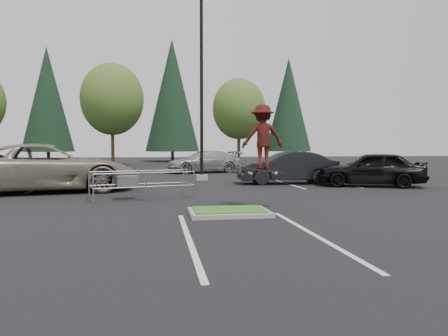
{
  "coord_description": "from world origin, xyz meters",
  "views": [
    {
      "loc": [
        -2.02,
        -11.89,
        1.93
      ],
      "look_at": [
        0.09,
        1.5,
        1.22
      ],
      "focal_mm": 35.0,
      "sensor_mm": 36.0,
      "label": 1
    }
  ],
  "objects": [
    {
      "name": "stall_lines",
      "position": [
        -1.35,
        6.02,
        0.0
      ],
      "size": [
        22.62,
        17.6,
        0.01
      ],
      "color": "silver",
      "rests_on": "ground"
    },
    {
      "name": "car_r_black",
      "position": [
        8.0,
        7.17,
        0.82
      ],
      "size": [
        5.19,
        3.52,
        1.64
      ],
      "primitive_type": "imported",
      "rotation": [
        0.0,
        0.0,
        4.35
      ],
      "color": "black",
      "rests_on": "ground"
    },
    {
      "name": "light_pole",
      "position": [
        0.5,
        12.0,
        4.56
      ],
      "size": [
        0.7,
        0.6,
        10.12
      ],
      "color": "gray",
      "rests_on": "ground"
    },
    {
      "name": "conif_b",
      "position": [
        0.0,
        40.5,
        7.85
      ],
      "size": [
        6.38,
        6.38,
        14.5
      ],
      "color": "#38281C",
      "rests_on": "ground"
    },
    {
      "name": "conif_c",
      "position": [
        14.0,
        39.5,
        6.85
      ],
      "size": [
        5.5,
        5.5,
        12.5
      ],
      "color": "#38281C",
      "rests_on": "ground"
    },
    {
      "name": "car_l_tan",
      "position": [
        -6.5,
        7.0,
        1.0
      ],
      "size": [
        7.72,
        4.78,
        1.99
      ],
      "primitive_type": "imported",
      "rotation": [
        0.0,
        0.0,
        1.79
      ],
      "color": "gray",
      "rests_on": "ground"
    },
    {
      "name": "cart_corral",
      "position": [
        -2.89,
        3.9,
        0.64
      ],
      "size": [
        3.78,
        2.14,
        1.02
      ],
      "rotation": [
        0.0,
        0.0,
        0.25
      ],
      "color": "gray",
      "rests_on": "ground"
    },
    {
      "name": "decid_b",
      "position": [
        -6.01,
        30.53,
        6.04
      ],
      "size": [
        5.89,
        5.89,
        9.64
      ],
      "color": "#38281C",
      "rests_on": "ground"
    },
    {
      "name": "car_r_charc",
      "position": [
        4.5,
        9.22,
        0.81
      ],
      "size": [
        5.0,
        1.93,
        1.63
      ],
      "primitive_type": "imported",
      "rotation": [
        0.0,
        0.0,
        4.67
      ],
      "color": "black",
      "rests_on": "ground"
    },
    {
      "name": "conif_a",
      "position": [
        -14.0,
        40.0,
        7.1
      ],
      "size": [
        5.72,
        5.72,
        13.0
      ],
      "color": "#38281C",
      "rests_on": "ground"
    },
    {
      "name": "skateboarder",
      "position": [
        1.2,
        1.0,
        2.18
      ],
      "size": [
        1.3,
        0.73,
        2.11
      ],
      "rotation": [
        0.0,
        0.0,
        3.15
      ],
      "color": "black",
      "rests_on": "ground"
    },
    {
      "name": "car_far_silver",
      "position": [
        1.41,
        18.59,
        0.77
      ],
      "size": [
        5.71,
        3.53,
        1.54
      ],
      "primitive_type": "imported",
      "rotation": [
        0.0,
        0.0,
        4.99
      ],
      "color": "#9E9E99",
      "rests_on": "ground"
    },
    {
      "name": "ground",
      "position": [
        0.0,
        0.0,
        0.0
      ],
      "size": [
        120.0,
        120.0,
        0.0
      ],
      "primitive_type": "plane",
      "color": "black",
      "rests_on": "ground"
    },
    {
      "name": "decid_c",
      "position": [
        5.99,
        29.83,
        5.25
      ],
      "size": [
        5.12,
        5.12,
        8.38
      ],
      "color": "#38281C",
      "rests_on": "ground"
    },
    {
      "name": "grass_median",
      "position": [
        0.0,
        0.0,
        0.08
      ],
      "size": [
        2.2,
        1.6,
        0.16
      ],
      "color": "gray",
      "rests_on": "ground"
    }
  ]
}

